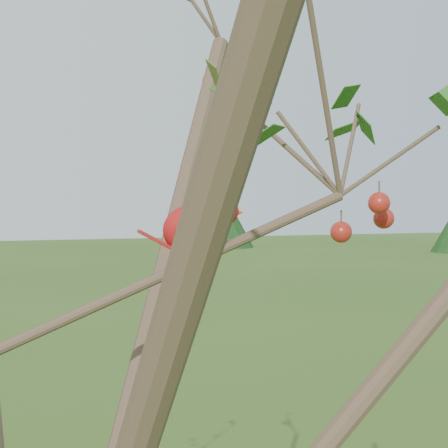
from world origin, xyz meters
name	(u,v)px	position (x,y,z in m)	size (l,w,h in m)	color
crabapple_tree	(42,250)	(0.03, -0.02, 2.12)	(2.35, 2.05, 2.95)	#473126
cardinal	(199,227)	(0.29, 0.07, 2.15)	(0.18, 0.10, 0.13)	#9E160D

